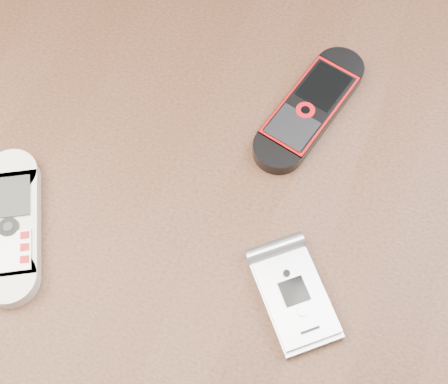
# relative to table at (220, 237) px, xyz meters

# --- Properties ---
(ground) EXTENTS (4.00, 4.00, 0.00)m
(ground) POSITION_rel_table_xyz_m (0.00, 0.00, -0.64)
(ground) COLOR #472B19
(ground) RESTS_ON ground
(table) EXTENTS (1.20, 0.80, 0.75)m
(table) POSITION_rel_table_xyz_m (0.00, 0.00, 0.00)
(table) COLOR black
(table) RESTS_ON ground
(nokia_white) EXTENTS (0.12, 0.16, 0.02)m
(nokia_white) POSITION_rel_table_xyz_m (-0.16, -0.10, 0.11)
(nokia_white) COLOR silver
(nokia_white) RESTS_ON table
(nokia_black_red) EXTENTS (0.09, 0.17, 0.02)m
(nokia_black_red) POSITION_rel_table_xyz_m (0.05, 0.12, 0.11)
(nokia_black_red) COLOR black
(nokia_black_red) RESTS_ON table
(motorola_razr) EXTENTS (0.11, 0.11, 0.02)m
(motorola_razr) POSITION_rel_table_xyz_m (0.10, -0.07, 0.11)
(motorola_razr) COLOR silver
(motorola_razr) RESTS_ON table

